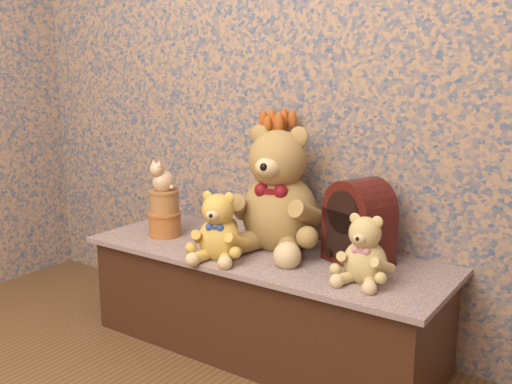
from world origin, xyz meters
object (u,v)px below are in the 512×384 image
teddy_large (280,183)px  ceramic_vase (273,218)px  cathedral_radio (359,221)px  cat_figurine (163,175)px  biscuit_tin_lower (165,224)px  teddy_medium (219,222)px  teddy_small (366,245)px

teddy_large → ceramic_vase: (-0.07, 0.07, -0.16)m
cathedral_radio → ceramic_vase: cathedral_radio is taller
cathedral_radio → cat_figurine: cat_figurine is taller
ceramic_vase → biscuit_tin_lower: (-0.40, -0.21, -0.04)m
biscuit_tin_lower → cathedral_radio: bearing=10.3°
teddy_medium → cathedral_radio: cathedral_radio is taller
ceramic_vase → cat_figurine: 0.48m
teddy_medium → biscuit_tin_lower: bearing=147.9°
teddy_large → teddy_medium: teddy_large is taller
ceramic_vase → biscuit_tin_lower: 0.45m
teddy_medium → cat_figurine: 0.40m
teddy_large → teddy_medium: bearing=-124.0°
ceramic_vase → cat_figurine: size_ratio=1.32×
teddy_large → cat_figurine: teddy_large is taller
ceramic_vase → biscuit_tin_lower: size_ratio=1.34×
teddy_small → cathedral_radio: bearing=119.2°
teddy_small → cat_figurine: size_ratio=1.79×
cathedral_radio → teddy_small: bearing=-38.0°
biscuit_tin_lower → cat_figurine: (0.00, 0.00, 0.21)m
ceramic_vase → cat_figurine: bearing=-152.0°
teddy_large → biscuit_tin_lower: bearing=-173.0°
teddy_large → teddy_medium: 0.29m
teddy_small → biscuit_tin_lower: bearing=176.8°
teddy_small → biscuit_tin_lower: size_ratio=1.81×
cat_figurine → teddy_medium: bearing=-7.7°
biscuit_tin_lower → cat_figurine: size_ratio=0.99×
cathedral_radio → ceramic_vase: size_ratio=1.70×
teddy_small → cathedral_radio: size_ratio=0.79×
teddy_large → cat_figurine: size_ratio=3.75×
teddy_small → ceramic_vase: size_ratio=1.35×
cathedral_radio → biscuit_tin_lower: size_ratio=2.28×
cathedral_radio → biscuit_tin_lower: bearing=-149.2°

